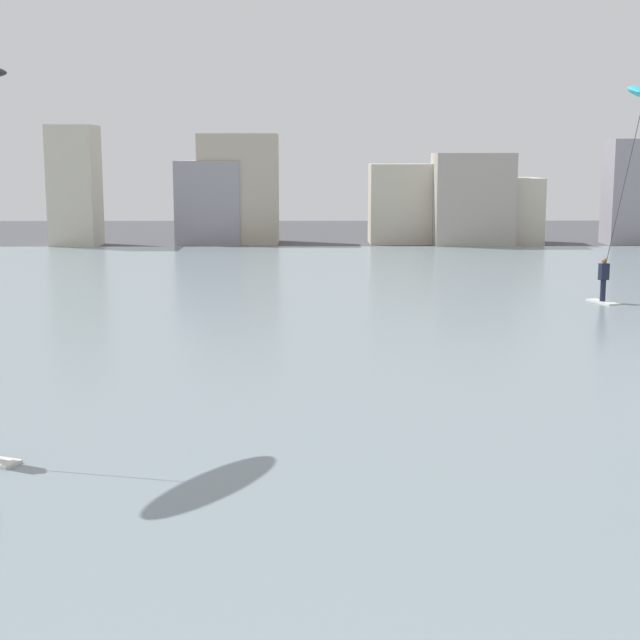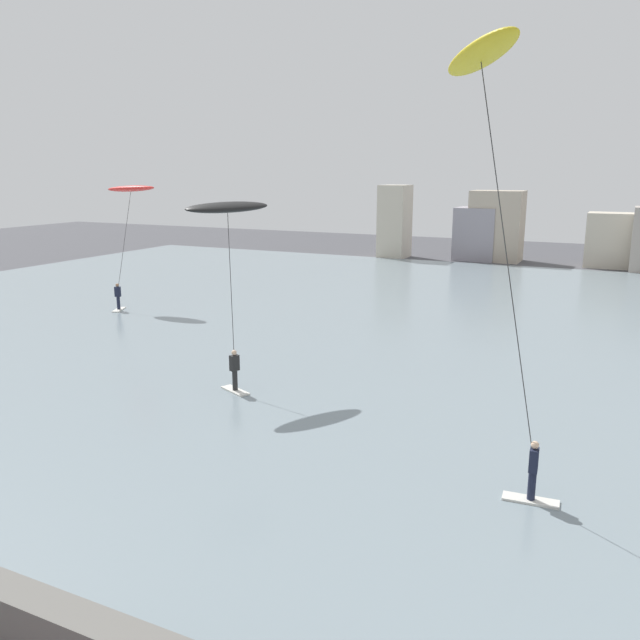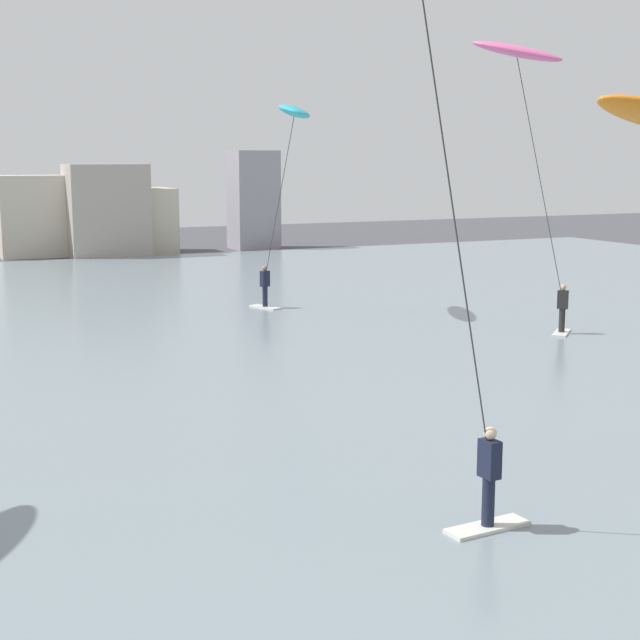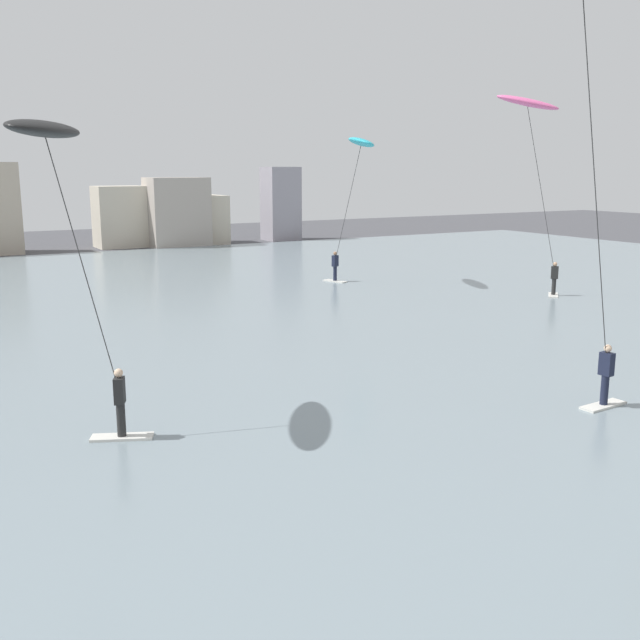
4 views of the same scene
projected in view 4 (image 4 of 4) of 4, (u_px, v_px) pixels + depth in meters
The scene contains 5 objects.
water_bay at pixel (203, 312), 32.07m from camera, with size 84.00×52.00×0.10m, color gray.
far_shore_buildings at pixel (72, 213), 56.05m from camera, with size 36.02×5.17×7.09m.
kitesurfer_pink at pixel (531, 124), 34.19m from camera, with size 3.61×2.77×9.57m.
kitesurfer_black at pixel (51, 152), 16.20m from camera, with size 3.07×3.63×7.20m.
kitesurfer_cyan at pixel (359, 152), 37.99m from camera, with size 2.47×4.23×7.84m.
Camera 4 is at (-11.11, 1.15, 6.14)m, focal length 41.48 mm.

